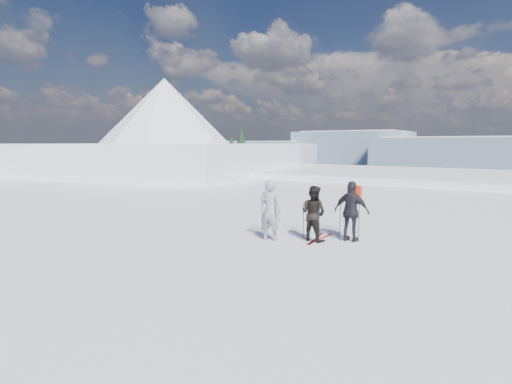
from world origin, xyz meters
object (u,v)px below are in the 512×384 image
Objects in this scene: skier_grey at (270,210)px; skier_pack at (351,211)px; skier_dark at (313,213)px; skis_loose at (318,239)px.

skier_grey is 2.57m from skier_pack.
skier_dark is (1.20, 0.66, -0.09)m from skier_grey.
skier_pack is 1.39m from skis_loose.
skier_pack is at bearing -143.06° from skier_dark.
skier_dark is 0.91m from skis_loose.
skier_grey is at bearing -144.42° from skis_loose.
skier_pack is at bearing -154.59° from skier_grey.
skis_loose is at bearing -148.02° from skier_grey.
skier_grey is 1.10× the size of skier_dark.
skier_grey reaches higher than skier_dark.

